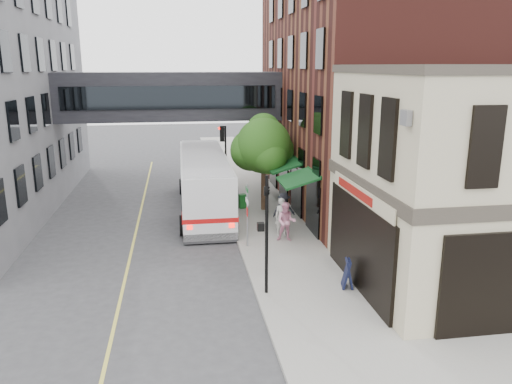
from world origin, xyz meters
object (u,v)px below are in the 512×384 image
object	(u,v)px
pedestrian_b	(286,222)
sandwich_board	(348,273)
pedestrian_a	(282,217)
newspaper_box	(242,201)
pedestrian_c	(284,210)
bus	(204,180)

from	to	relation	value
pedestrian_b	sandwich_board	world-z (taller)	pedestrian_b
pedestrian_a	sandwich_board	world-z (taller)	pedestrian_a
pedestrian_a	sandwich_board	size ratio (longest dim) A/B	1.71
sandwich_board	newspaper_box	bearing A→B (deg)	114.86
newspaper_box	sandwich_board	size ratio (longest dim) A/B	0.76
pedestrian_c	pedestrian_b	bearing A→B (deg)	-107.12
pedestrian_a	newspaper_box	size ratio (longest dim) A/B	2.26
pedestrian_a	sandwich_board	bearing A→B (deg)	-73.63
pedestrian_a	pedestrian_c	size ratio (longest dim) A/B	1.04
pedestrian_b	newspaper_box	world-z (taller)	pedestrian_b
pedestrian_b	pedestrian_c	size ratio (longest dim) A/B	1.04
pedestrian_c	newspaper_box	world-z (taller)	pedestrian_c
bus	pedestrian_c	world-z (taller)	bus
pedestrian_b	pedestrian_a	bearing A→B (deg)	107.74
bus	sandwich_board	bearing A→B (deg)	-68.20
pedestrian_b	pedestrian_c	world-z (taller)	pedestrian_b
pedestrian_c	newspaper_box	xyz separation A→B (m)	(-1.69, 3.86, -0.50)
sandwich_board	pedestrian_a	bearing A→B (deg)	113.52
pedestrian_c	sandwich_board	size ratio (longest dim) A/B	1.65
pedestrian_c	sandwich_board	distance (m)	7.71
bus	pedestrian_b	distance (m)	7.37
pedestrian_a	sandwich_board	distance (m)	6.44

